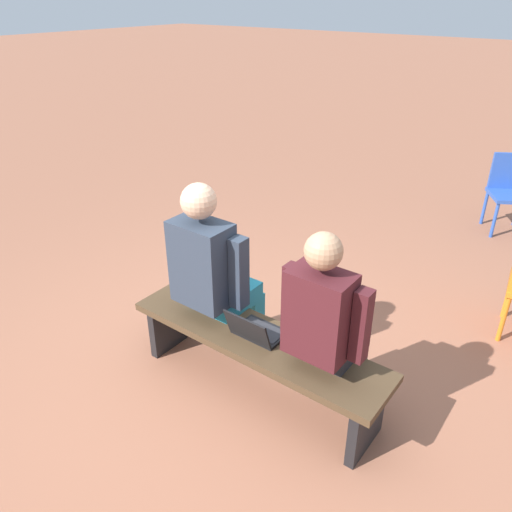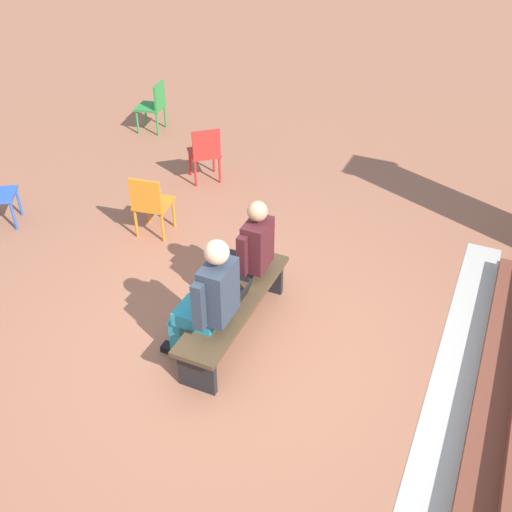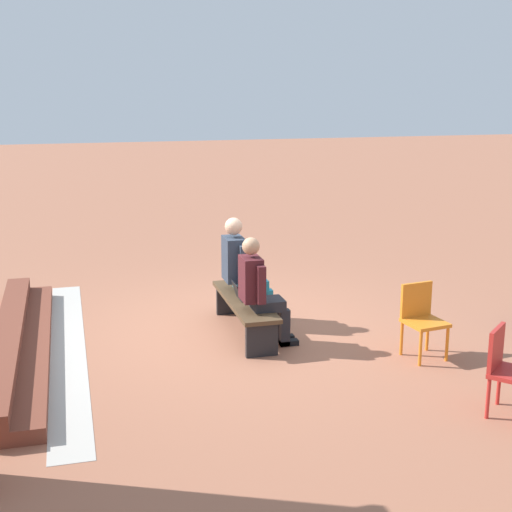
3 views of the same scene
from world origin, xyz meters
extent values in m
plane|color=#9E6047|center=(0.00, 0.00, 0.00)|extent=(60.00, 60.00, 0.00)
cube|color=#B7B2A8|center=(-0.17, 2.06, 0.00)|extent=(5.37, 0.40, 0.01)
cube|color=brown|center=(-0.17, 2.56, 0.07)|extent=(4.57, 0.60, 0.15)
cube|color=brown|center=(-0.17, 2.71, 0.22)|extent=(4.57, 0.30, 0.15)
cube|color=#4C3823|center=(-0.17, -0.08, 0.42)|extent=(1.80, 0.44, 0.05)
cube|color=black|center=(-0.97, -0.08, 0.20)|extent=(0.06, 0.37, 0.40)
cube|color=black|center=(0.63, -0.08, 0.20)|extent=(0.06, 0.37, 0.40)
cube|color=#232328|center=(-0.63, -0.25, 0.51)|extent=(0.32, 0.37, 0.13)
cube|color=#232328|center=(-0.72, -0.44, 0.23)|extent=(0.10, 0.11, 0.45)
cube|color=black|center=(-0.72, -0.49, 0.03)|extent=(0.10, 0.22, 0.07)
cube|color=#232328|center=(-0.55, -0.44, 0.23)|extent=(0.10, 0.11, 0.45)
cube|color=black|center=(-0.55, -0.49, 0.03)|extent=(0.10, 0.22, 0.07)
cube|color=#47191E|center=(-0.63, -0.05, 0.83)|extent=(0.35, 0.22, 0.52)
cube|color=#195133|center=(-0.63, -0.16, 0.79)|extent=(0.05, 0.01, 0.31)
cube|color=#47191E|center=(-0.86, -0.11, 0.81)|extent=(0.08, 0.09, 0.44)
cube|color=#47191E|center=(-0.41, -0.11, 0.81)|extent=(0.08, 0.09, 0.44)
sphere|color=tan|center=(-0.63, -0.05, 1.22)|extent=(0.20, 0.20, 0.20)
cube|color=teal|center=(0.23, -0.27, 0.51)|extent=(0.34, 0.40, 0.14)
cube|color=teal|center=(0.14, -0.47, 0.23)|extent=(0.11, 0.12, 0.45)
cube|color=black|center=(0.14, -0.53, 0.04)|extent=(0.11, 0.24, 0.07)
cube|color=teal|center=(0.32, -0.47, 0.23)|extent=(0.11, 0.12, 0.45)
cube|color=black|center=(0.32, -0.53, 0.04)|extent=(0.11, 0.24, 0.07)
cube|color=#2D3847|center=(0.23, -0.04, 0.86)|extent=(0.38, 0.24, 0.57)
cube|color=#2D3847|center=(-0.01, -0.11, 0.84)|extent=(0.09, 0.10, 0.48)
cube|color=#2D3847|center=(0.47, -0.11, 0.84)|extent=(0.09, 0.10, 0.48)
sphere|color=#DBAD89|center=(0.23, -0.04, 1.29)|extent=(0.22, 0.22, 0.22)
cube|color=black|center=(-0.18, -0.12, 0.46)|extent=(0.32, 0.22, 0.02)
cube|color=#2D2D33|center=(-0.18, -0.13, 0.47)|extent=(0.29, 0.15, 0.00)
cube|color=black|center=(-0.18, 0.02, 0.57)|extent=(0.32, 0.07, 0.19)
cube|color=#33519E|center=(-0.18, 0.01, 0.57)|extent=(0.28, 0.06, 0.17)
cube|color=orange|center=(-1.49, -1.85, 0.42)|extent=(0.48, 0.48, 0.04)
cube|color=orange|center=(-1.31, -1.82, 0.64)|extent=(0.10, 0.40, 0.40)
cylinder|color=orange|center=(-1.70, -1.70, 0.20)|extent=(0.04, 0.04, 0.40)
cylinder|color=orange|center=(-1.65, -2.05, 0.20)|extent=(0.04, 0.04, 0.40)
cylinder|color=orange|center=(-1.34, -1.65, 0.20)|extent=(0.04, 0.04, 0.40)
cylinder|color=orange|center=(-1.29, -2.00, 0.20)|extent=(0.04, 0.04, 0.40)
cube|color=red|center=(-2.89, -1.83, 0.64)|extent=(0.29, 0.33, 0.40)
cylinder|color=red|center=(-3.01, -1.70, 0.20)|extent=(0.04, 0.04, 0.40)
cylinder|color=red|center=(-2.77, -1.97, 0.20)|extent=(0.04, 0.04, 0.40)
camera|label=1|loc=(-1.72, 1.96, 2.40)|focal=35.00mm
camera|label=2|loc=(3.90, 1.96, 4.20)|focal=42.00mm
camera|label=3|loc=(-8.35, 1.96, 3.05)|focal=50.00mm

